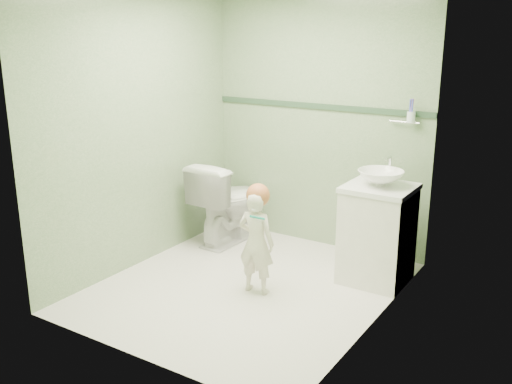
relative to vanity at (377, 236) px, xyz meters
The scene contains 12 objects.
ground 1.16m from the vanity, 140.19° to the right, with size 2.50×2.50×0.00m, color silver.
room_shell 1.35m from the vanity, 140.19° to the right, with size 2.50×2.54×2.40m.
trim_stripe 1.38m from the vanity, 147.36° to the left, with size 2.20×0.02×0.05m, color #2E4932.
vanity is the anchor object (origin of this frame).
counter 0.41m from the vanity, ahead, with size 0.54×0.52×0.04m, color white.
basin 0.49m from the vanity, ahead, with size 0.37×0.37×0.13m, color white.
faucet 0.60m from the vanity, 90.00° to the left, with size 0.03×0.13×0.18m.
cup_holder 1.05m from the vanity, 83.71° to the left, with size 0.26×0.07×0.21m.
toilet 1.58m from the vanity, behind, with size 0.46×0.80×0.82m, color white.
toddler 1.02m from the vanity, 135.55° to the right, with size 0.31×0.20×0.84m, color beige.
hair_cap 1.09m from the vanity, 136.57° to the right, with size 0.19×0.19×0.19m, color #B26336.
teal_toothbrush 1.10m from the vanity, 127.81° to the right, with size 0.11×0.14×0.08m.
Camera 1 is at (2.40, -3.62, 2.07)m, focal length 40.46 mm.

